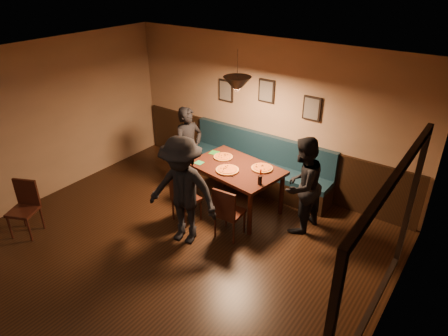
# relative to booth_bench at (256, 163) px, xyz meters

# --- Properties ---
(floor) EXTENTS (7.00, 7.00, 0.00)m
(floor) POSITION_rel_booth_bench_xyz_m (0.00, -3.20, -0.50)
(floor) COLOR black
(floor) RESTS_ON ground
(ceiling) EXTENTS (7.00, 7.00, 0.00)m
(ceiling) POSITION_rel_booth_bench_xyz_m (0.00, -3.20, 2.30)
(ceiling) COLOR silver
(ceiling) RESTS_ON ground
(wall_back) EXTENTS (6.00, 0.00, 6.00)m
(wall_back) POSITION_rel_booth_bench_xyz_m (0.00, 0.30, 0.90)
(wall_back) COLOR #8C704F
(wall_back) RESTS_ON ground
(wall_right) EXTENTS (0.00, 7.00, 7.00)m
(wall_right) POSITION_rel_booth_bench_xyz_m (3.00, -3.20, 0.90)
(wall_right) COLOR #8C704F
(wall_right) RESTS_ON ground
(wainscot) EXTENTS (5.88, 0.06, 1.00)m
(wainscot) POSITION_rel_booth_bench_xyz_m (0.00, 0.27, 0.00)
(wainscot) COLOR black
(wainscot) RESTS_ON ground
(booth_bench) EXTENTS (3.00, 0.60, 1.00)m
(booth_bench) POSITION_rel_booth_bench_xyz_m (0.00, 0.00, 0.00)
(booth_bench) COLOR #0F232D
(booth_bench) RESTS_ON ground
(window_frame) EXTENTS (0.06, 2.56, 1.86)m
(window_frame) POSITION_rel_booth_bench_xyz_m (2.96, -2.70, 1.00)
(window_frame) COLOR black
(window_frame) RESTS_ON wall_right
(window_glass) EXTENTS (0.00, 2.40, 2.40)m
(window_glass) POSITION_rel_booth_bench_xyz_m (2.93, -2.70, 1.00)
(window_glass) COLOR black
(window_glass) RESTS_ON wall_right
(picture_left) EXTENTS (0.32, 0.04, 0.42)m
(picture_left) POSITION_rel_booth_bench_xyz_m (-0.90, 0.27, 1.20)
(picture_left) COLOR black
(picture_left) RESTS_ON wall_back
(picture_center) EXTENTS (0.32, 0.04, 0.42)m
(picture_center) POSITION_rel_booth_bench_xyz_m (0.00, 0.27, 1.35)
(picture_center) COLOR black
(picture_center) RESTS_ON wall_back
(picture_right) EXTENTS (0.32, 0.04, 0.42)m
(picture_right) POSITION_rel_booth_bench_xyz_m (0.90, 0.27, 1.20)
(picture_right) COLOR black
(picture_right) RESTS_ON wall_back
(pendant_lamp) EXTENTS (0.44, 0.44, 0.25)m
(pendant_lamp) POSITION_rel_booth_bench_xyz_m (0.12, -0.88, 1.75)
(pendant_lamp) COLOR black
(pendant_lamp) RESTS_ON ceiling
(dining_table) EXTENTS (1.67, 1.21, 0.83)m
(dining_table) POSITION_rel_booth_bench_xyz_m (0.12, -0.88, -0.09)
(dining_table) COLOR #321D0E
(dining_table) RESTS_ON floor
(chair_near_left) EXTENTS (0.46, 0.46, 0.88)m
(chair_near_left) POSITION_rel_booth_bench_xyz_m (-0.34, -1.67, -0.06)
(chair_near_left) COLOR black
(chair_near_left) RESTS_ON floor
(chair_near_right) EXTENTS (0.42, 0.42, 0.90)m
(chair_near_right) POSITION_rel_booth_bench_xyz_m (0.49, -1.59, -0.05)
(chair_near_right) COLOR black
(chair_near_right) RESTS_ON floor
(diner_left) EXTENTS (0.51, 0.66, 1.62)m
(diner_left) POSITION_rel_booth_bench_xyz_m (-1.03, -0.75, 0.31)
(diner_left) COLOR black
(diner_left) RESTS_ON floor
(diner_right) EXTENTS (0.71, 0.86, 1.62)m
(diner_right) POSITION_rel_booth_bench_xyz_m (1.31, -0.78, 0.31)
(diner_right) COLOR black
(diner_right) RESTS_ON floor
(diner_front) EXTENTS (1.24, 0.86, 1.76)m
(diner_front) POSITION_rel_booth_bench_xyz_m (-0.02, -2.09, 0.38)
(diner_front) COLOR black
(diner_front) RESTS_ON floor
(pizza_a) EXTENTS (0.38, 0.38, 0.04)m
(pizza_a) POSITION_rel_booth_bench_xyz_m (-0.26, -0.72, 0.34)
(pizza_a) COLOR gold
(pizza_a) RESTS_ON dining_table
(pizza_b) EXTENTS (0.51, 0.51, 0.04)m
(pizza_b) POSITION_rel_booth_bench_xyz_m (0.09, -1.09, 0.35)
(pizza_b) COLOR orange
(pizza_b) RESTS_ON dining_table
(pizza_c) EXTENTS (0.43, 0.43, 0.04)m
(pizza_c) POSITION_rel_booth_bench_xyz_m (0.53, -0.70, 0.35)
(pizza_c) COLOR orange
(pizza_c) RESTS_ON dining_table
(soda_glass) EXTENTS (0.08, 0.08, 0.15)m
(soda_glass) POSITION_rel_booth_bench_xyz_m (0.76, -1.15, 0.40)
(soda_glass) COLOR black
(soda_glass) RESTS_ON dining_table
(tabasco_bottle) EXTENTS (0.04, 0.04, 0.13)m
(tabasco_bottle) POSITION_rel_booth_bench_xyz_m (0.62, -0.90, 0.39)
(tabasco_bottle) COLOR maroon
(tabasco_bottle) RESTS_ON dining_table
(napkin_a) EXTENTS (0.19, 0.19, 0.01)m
(napkin_a) POSITION_rel_booth_bench_xyz_m (-0.51, -0.65, 0.33)
(napkin_a) COLOR #1D6E1F
(napkin_a) RESTS_ON dining_table
(napkin_b) EXTENTS (0.14, 0.14, 0.01)m
(napkin_b) POSITION_rel_booth_bench_xyz_m (-0.48, -1.13, 0.33)
(napkin_b) COLOR #217D40
(napkin_b) RESTS_ON dining_table
(cutlery_set) EXTENTS (0.18, 0.07, 0.00)m
(cutlery_set) POSITION_rel_booth_bench_xyz_m (0.14, -1.23, 0.33)
(cutlery_set) COLOR #BDBDC1
(cutlery_set) RESTS_ON dining_table
(cafe_chair_far) EXTENTS (0.53, 0.53, 0.90)m
(cafe_chair_far) POSITION_rel_booth_bench_xyz_m (-2.19, -3.46, -0.05)
(cafe_chair_far) COLOR black
(cafe_chair_far) RESTS_ON floor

